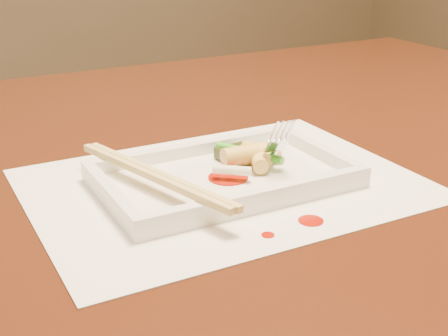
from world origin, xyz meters
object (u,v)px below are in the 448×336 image
chopstick_a (151,176)px  table (216,210)px  plate_base (224,180)px  placemat (224,184)px  fork (273,96)px

chopstick_a → table: bearing=43.5°
table → chopstick_a: bearing=-136.5°
plate_base → placemat: bearing=0.0°
chopstick_a → fork: 0.16m
placemat → fork: fork is taller
chopstick_a → fork: (0.15, 0.02, 0.06)m
table → plate_base: plate_base is taller
table → plate_base: size_ratio=5.38×
placemat → chopstick_a: chopstick_a is taller
chopstick_a → fork: bearing=6.8°
chopstick_a → fork: fork is taller
table → fork: (0.01, -0.12, 0.18)m
table → fork: size_ratio=10.00×
placemat → plate_base: 0.00m
fork → placemat: bearing=-165.6°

